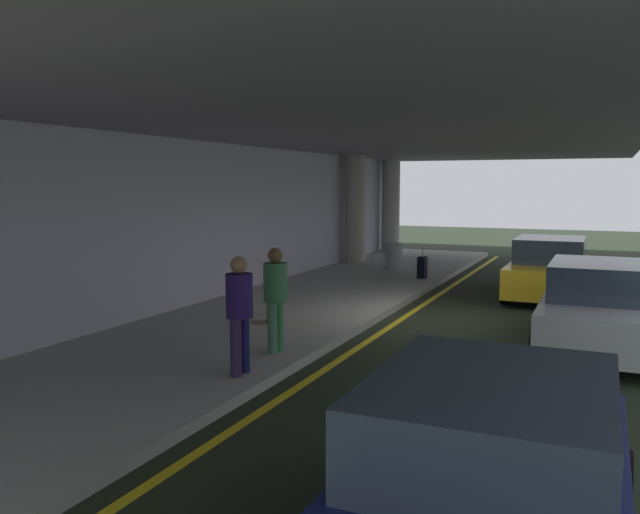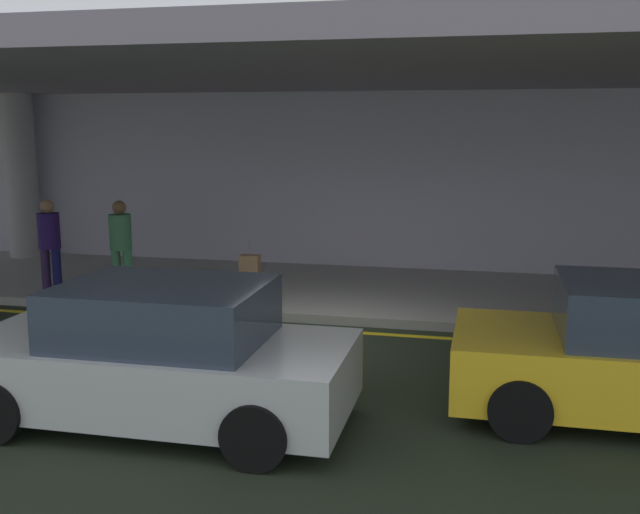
% 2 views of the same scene
% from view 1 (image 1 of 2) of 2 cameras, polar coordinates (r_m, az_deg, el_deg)
% --- Properties ---
extents(ground_plane, '(60.00, 60.00, 0.00)m').
position_cam_1_polar(ground_plane, '(13.64, 9.83, -5.64)').
color(ground_plane, black).
extents(sidewalk, '(26.00, 4.20, 0.15)m').
position_cam_1_polar(sidewalk, '(14.67, -2.03, -4.40)').
color(sidewalk, '#9D9C97').
rests_on(sidewalk, ground).
extents(lane_stripe_yellow, '(26.00, 0.14, 0.01)m').
position_cam_1_polar(lane_stripe_yellow, '(13.81, 7.20, -5.43)').
color(lane_stripe_yellow, yellow).
rests_on(lane_stripe_yellow, ground).
extents(support_column_center, '(0.72, 0.72, 3.65)m').
position_cam_1_polar(support_column_center, '(22.42, 3.14, 4.23)').
color(support_column_center, '#A49D90').
rests_on(support_column_center, sidewalk).
extents(support_column_right_mid, '(0.72, 0.72, 3.65)m').
position_cam_1_polar(support_column_right_mid, '(26.20, 6.24, 4.52)').
color(support_column_right_mid, '#A49E9C').
rests_on(support_column_right_mid, sidewalk).
extents(ceiling_overhang, '(28.00, 13.20, 0.30)m').
position_cam_1_polar(ceiling_overhang, '(14.24, -0.25, 10.94)').
color(ceiling_overhang, gray).
rests_on(ceiling_overhang, support_column_far_left).
extents(terminal_back_wall, '(26.00, 0.30, 3.80)m').
position_cam_1_polar(terminal_back_wall, '(15.55, -9.55, 2.91)').
color(terminal_back_wall, '#B2AFBF').
rests_on(terminal_back_wall, ground).
extents(car_silver, '(4.10, 1.92, 1.50)m').
position_cam_1_polar(car_silver, '(12.11, 23.32, -4.17)').
color(car_silver, '#BBBFBE').
rests_on(car_silver, ground).
extents(car_yellow_taxi, '(4.10, 1.92, 1.50)m').
position_cam_1_polar(car_yellow_taxi, '(17.18, 19.52, -1.02)').
color(car_yellow_taxi, yellow).
rests_on(car_yellow_taxi, ground).
extents(car_navy, '(4.10, 1.92, 1.50)m').
position_cam_1_polar(car_navy, '(4.91, 14.52, -19.32)').
color(car_navy, '#121B52').
rests_on(car_navy, ground).
extents(traveler_with_luggage, '(0.38, 0.38, 1.68)m').
position_cam_1_polar(traveler_with_luggage, '(9.16, -7.10, -4.42)').
color(traveler_with_luggage, '#2D1B41').
rests_on(traveler_with_luggage, sidewalk).
extents(person_waiting_for_ride, '(0.38, 0.38, 1.68)m').
position_cam_1_polar(person_waiting_for_ride, '(10.34, -3.94, -3.14)').
color(person_waiting_for_ride, '#3C6F4F').
rests_on(person_waiting_for_ride, sidewalk).
extents(suitcase_upright_primary, '(0.36, 0.22, 0.90)m').
position_cam_1_polar(suitcase_upright_primary, '(12.69, -3.95, -4.34)').
color(suitcase_upright_primary, '#95724C').
rests_on(suitcase_upright_primary, sidewalk).
extents(suitcase_upright_secondary, '(0.36, 0.22, 0.90)m').
position_cam_1_polar(suitcase_upright_secondary, '(18.76, 8.99, -0.90)').
color(suitcase_upright_secondary, black).
rests_on(suitcase_upright_secondary, sidewalk).
extents(trash_bin_steel, '(0.56, 0.56, 0.85)m').
position_cam_1_polar(trash_bin_steel, '(20.57, 6.50, 0.09)').
color(trash_bin_steel, gray).
rests_on(trash_bin_steel, sidewalk).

